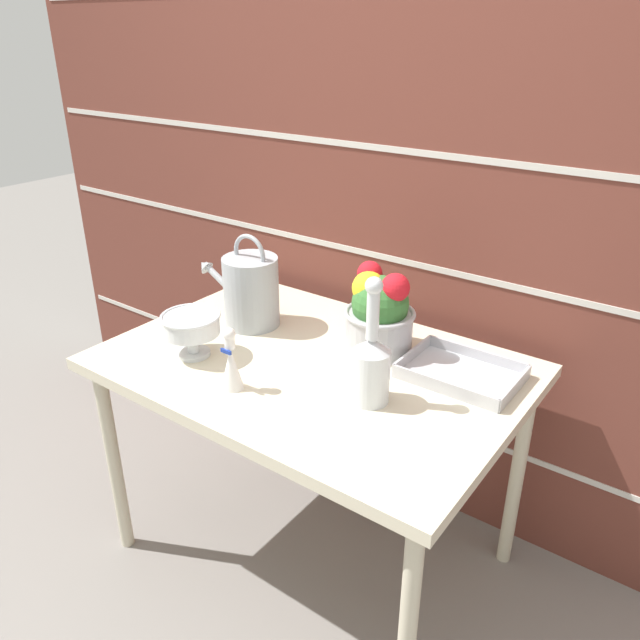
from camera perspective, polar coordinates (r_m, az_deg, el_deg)
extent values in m
plane|color=gray|center=(2.28, -0.65, -20.28)|extent=(12.00, 12.00, 0.00)
cube|color=brown|center=(2.10, 7.77, 10.42)|extent=(3.60, 0.08, 2.20)
cube|color=beige|center=(2.38, 6.21, -7.77)|extent=(3.53, 0.00, 0.02)
cube|color=beige|center=(2.12, 6.93, 5.49)|extent=(3.53, 0.00, 0.02)
cube|color=beige|center=(2.03, 7.48, 15.11)|extent=(3.53, 0.00, 0.02)
cube|color=beige|center=(1.84, -0.76, -4.33)|extent=(1.20, 0.83, 0.04)
cylinder|color=beige|center=(2.18, -18.32, -12.15)|extent=(0.04, 0.04, 0.70)
cylinder|color=beige|center=(1.63, 7.99, -26.64)|extent=(0.04, 0.04, 0.70)
cylinder|color=beige|center=(2.56, -5.66, -4.82)|extent=(0.04, 0.04, 0.70)
cylinder|color=beige|center=(2.11, 17.57, -13.35)|extent=(0.04, 0.04, 0.70)
cylinder|color=#9EA3A8|center=(2.03, -6.30, 2.60)|extent=(0.18, 0.18, 0.23)
cylinder|color=#9EA3A8|center=(2.11, -9.18, 3.74)|extent=(0.14, 0.02, 0.09)
cone|color=#9EA3A8|center=(2.15, -10.53, 4.94)|extent=(0.05, 0.05, 0.06)
torus|color=#9EA3A8|center=(1.98, -6.48, 6.04)|extent=(0.13, 0.01, 0.13)
cylinder|color=silver|center=(1.90, -11.46, -2.99)|extent=(0.10, 0.10, 0.01)
cylinder|color=silver|center=(1.89, -11.56, -2.01)|extent=(0.03, 0.03, 0.06)
sphere|color=silver|center=(1.88, -11.57, -1.93)|extent=(0.04, 0.04, 0.04)
cylinder|color=silver|center=(1.86, -11.71, -0.43)|extent=(0.17, 0.17, 0.06)
torus|color=silver|center=(1.85, -11.79, 0.34)|extent=(0.18, 0.18, 0.01)
cylinder|color=#ADADB2|center=(1.88, 5.41, -1.08)|extent=(0.20, 0.20, 0.12)
torus|color=#ADADB2|center=(1.85, 5.49, 0.64)|extent=(0.21, 0.21, 0.01)
sphere|color=#387033|center=(1.84, 5.53, 1.49)|extent=(0.17, 0.17, 0.17)
sphere|color=yellow|center=(1.83, 4.49, 2.94)|extent=(0.10, 0.10, 0.10)
sphere|color=red|center=(1.85, 4.57, 4.26)|extent=(0.08, 0.08, 0.08)
sphere|color=red|center=(1.79, 6.90, 2.95)|extent=(0.08, 0.08, 0.08)
cylinder|color=silver|center=(1.62, 4.64, -5.15)|extent=(0.10, 0.10, 0.15)
cone|color=silver|center=(1.58, 4.75, -2.31)|extent=(0.10, 0.10, 0.04)
cylinder|color=silver|center=(1.54, 4.86, 0.40)|extent=(0.03, 0.03, 0.13)
sphere|color=silver|center=(1.51, 4.97, 3.14)|extent=(0.05, 0.05, 0.05)
cone|color=white|center=(1.69, -8.10, -4.37)|extent=(0.06, 0.06, 0.12)
cylinder|color=white|center=(1.65, -8.27, -1.92)|extent=(0.03, 0.03, 0.04)
sphere|color=white|center=(1.65, -8.31, -1.28)|extent=(0.03, 0.03, 0.03)
cube|color=#193399|center=(1.66, -8.59, -2.87)|extent=(0.03, 0.01, 0.01)
cube|color=#B7B7BC|center=(1.80, 12.74, -5.00)|extent=(0.31, 0.22, 0.01)
cube|color=#B7B7BC|center=(1.70, 11.22, -6.10)|extent=(0.31, 0.01, 0.04)
cube|color=#B7B7BC|center=(1.88, 14.20, -3.17)|extent=(0.31, 0.01, 0.04)
cube|color=#B7B7BC|center=(1.84, 8.43, -3.21)|extent=(0.01, 0.22, 0.04)
cube|color=#B7B7BC|center=(1.75, 17.41, -5.96)|extent=(0.01, 0.22, 0.04)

